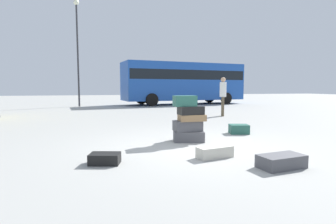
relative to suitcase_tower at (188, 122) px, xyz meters
name	(u,v)px	position (x,y,z in m)	size (l,w,h in m)	color
ground_plane	(192,146)	(-0.10, -0.53, -0.49)	(80.00, 80.00, 0.00)	#9E9E99
suitcase_tower	(188,122)	(0.00, 0.00, 0.00)	(0.81, 0.60, 1.13)	#4C4C51
suitcase_cream_foreground_near	(215,152)	(-0.02, -1.57, -0.39)	(0.69, 0.28, 0.21)	beige
suitcase_black_right_side	(105,159)	(-2.05, -1.46, -0.40)	(0.51, 0.33, 0.19)	black
suitcase_charcoal_upright_blue	(281,161)	(0.77, -2.44, -0.38)	(0.77, 0.40, 0.22)	#4C4C51
suitcase_teal_white_trunk	(239,129)	(1.76, 0.66, -0.36)	(0.53, 0.39, 0.26)	#26594C
person_bearded_onlooker	(223,93)	(3.43, 5.03, 0.57)	(0.30, 0.32, 1.78)	brown
parked_bus	(184,81)	(4.40, 13.68, 1.34)	(9.71, 3.73, 3.15)	#1E4CA5
lamp_post	(77,39)	(-3.35, 13.09, 4.06)	(0.36, 0.36, 7.12)	#333338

